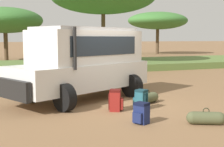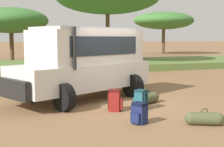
% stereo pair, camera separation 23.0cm
% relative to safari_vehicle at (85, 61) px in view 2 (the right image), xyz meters
% --- Properties ---
extents(ground_plane, '(320.00, 320.00, 0.00)m').
position_rel_safari_vehicle_xyz_m(ground_plane, '(0.84, -1.29, -1.29)').
color(ground_plane, olive).
extents(grass_bank, '(120.00, 7.00, 0.44)m').
position_rel_safari_vehicle_xyz_m(grass_bank, '(0.84, 10.58, -1.07)').
color(grass_bank, '#5B7538').
rests_on(grass_bank, ground_plane).
extents(safari_vehicle, '(5.35, 3.93, 2.44)m').
position_rel_safari_vehicle_xyz_m(safari_vehicle, '(0.00, 0.00, 0.00)').
color(safari_vehicle, silver).
rests_on(safari_vehicle, ground_plane).
extents(backpack_beside_front_wheel, '(0.47, 0.44, 0.62)m').
position_rel_safari_vehicle_xyz_m(backpack_beside_front_wheel, '(0.38, -2.04, -0.99)').
color(backpack_beside_front_wheel, maroon).
rests_on(backpack_beside_front_wheel, ground_plane).
extents(backpack_cluster_center, '(0.43, 0.41, 0.52)m').
position_rel_safari_vehicle_xyz_m(backpack_cluster_center, '(0.47, -3.51, -1.04)').
color(backpack_cluster_center, navy).
rests_on(backpack_cluster_center, ground_plane).
extents(backpack_near_rear_wheel, '(0.43, 0.45, 0.58)m').
position_rel_safari_vehicle_xyz_m(backpack_near_rear_wheel, '(1.15, -2.10, -1.01)').
color(backpack_near_rear_wheel, '#235B6B').
rests_on(backpack_near_rear_wheel, ground_plane).
extents(duffel_bag_low_black_case, '(0.89, 0.62, 0.43)m').
position_rel_safari_vehicle_xyz_m(duffel_bag_low_black_case, '(1.72, -1.43, -1.13)').
color(duffel_bag_low_black_case, '#4C5133').
rests_on(duffel_bag_low_black_case, ground_plane).
extents(duffel_bag_soft_canvas, '(0.88, 0.58, 0.42)m').
position_rel_safari_vehicle_xyz_m(duffel_bag_soft_canvas, '(1.91, -4.14, -1.14)').
color(duffel_bag_soft_canvas, '#4C5133').
rests_on(duffel_bag_soft_canvas, ground_plane).
extents(acacia_tree_centre_back, '(6.76, 6.63, 4.84)m').
position_rel_safari_vehicle_xyz_m(acacia_tree_centre_back, '(-1.86, 19.78, 2.38)').
color(acacia_tree_centre_back, brown).
rests_on(acacia_tree_centre_back, ground_plane).
extents(acacia_tree_far_right, '(7.89, 7.19, 5.45)m').
position_rel_safari_vehicle_xyz_m(acacia_tree_far_right, '(17.20, 26.07, 3.01)').
color(acacia_tree_far_right, brown).
rests_on(acacia_tree_far_right, ground_plane).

